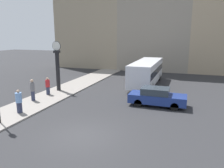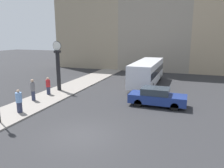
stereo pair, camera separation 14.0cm
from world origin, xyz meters
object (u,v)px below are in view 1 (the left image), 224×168
Objects in this scene: bus_distant at (147,71)px; street_clock at (58,67)px; pedestrian_blue_stripe at (19,102)px; pedestrian_grey_jacket at (33,90)px; pedestrian_red_top at (48,86)px; sedan_car at (157,97)px.

bus_distant is 1.93× the size of street_clock.
street_clock is at bearing 98.58° from pedestrian_blue_stripe.
pedestrian_grey_jacket is 2.91m from pedestrian_blue_stripe.
street_clock is at bearing -143.25° from bus_distant.
pedestrian_blue_stripe is (1.03, -2.72, -0.10)m from pedestrian_grey_jacket.
pedestrian_grey_jacket is 2.05m from pedestrian_red_top.
street_clock reaches higher than pedestrian_blue_stripe.
pedestrian_blue_stripe is 1.04× the size of pedestrian_red_top.
sedan_car is 0.92× the size of street_clock.
pedestrian_blue_stripe is (0.98, -6.48, -1.47)m from street_clock.
bus_distant is 13.91m from pedestrian_blue_stripe.
sedan_car is 10.03m from street_clock.
pedestrian_red_top is (-7.67, -7.42, -0.64)m from bus_distant.
bus_distant is at bearing 44.05° from pedestrian_red_top.
street_clock is (-7.65, -5.71, 0.86)m from bus_distant.
pedestrian_grey_jacket reaches higher than sedan_car.
pedestrian_blue_stripe is 4.87m from pedestrian_red_top.
sedan_car is 9.81m from pedestrian_red_top.
pedestrian_blue_stripe is (-8.80, -5.01, 0.19)m from sedan_car.
sedan_car is 2.66× the size of pedestrian_blue_stripe.
street_clock reaches higher than pedestrian_red_top.
bus_distant is 5.84× the size of pedestrian_red_top.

